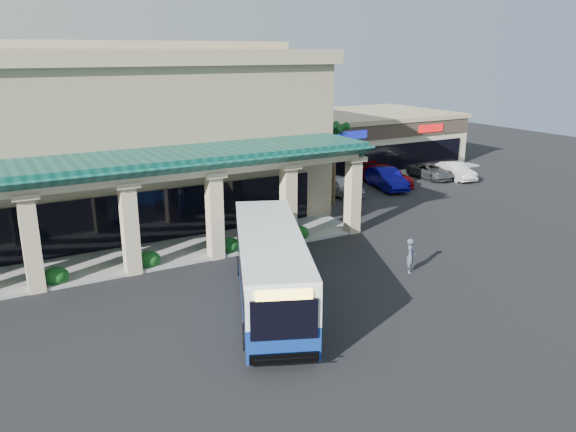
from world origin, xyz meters
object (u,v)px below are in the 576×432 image
car_silver (337,185)px  car_white (386,179)px  transit_bus (270,269)px  car_extra (455,171)px  car_gray (431,171)px  car_red (386,175)px  pedestrian (410,256)px

car_silver → car_white: (4.73, -0.14, 0.05)m
car_white → transit_bus: bearing=-127.4°
car_silver → car_extra: car_silver is taller
car_gray → car_extra: size_ratio=1.05×
transit_bus → car_extra: transit_bus is taller
car_gray → car_red: bearing=-178.3°
car_red → pedestrian: bearing=-127.2°
pedestrian → car_white: bearing=5.9°
car_silver → car_gray: (10.56, 0.96, -0.14)m
car_silver → car_gray: car_silver is taller
car_silver → car_white: size_ratio=0.90×
transit_bus → car_extra: bearing=52.1°
car_silver → pedestrian: bearing=-125.7°
car_extra → car_white: bearing=-170.3°
transit_bus → car_gray: transit_bus is taller
transit_bus → car_red: bearing=62.2°
car_red → car_extra: car_red is taller
transit_bus → car_silver: size_ratio=2.55×
transit_bus → car_gray: bearing=55.9°
car_silver → car_extra: bearing=-16.2°
car_red → car_extra: size_ratio=1.24×
transit_bus → car_extra: 29.59m
pedestrian → car_white: pedestrian is taller
car_silver → car_red: (5.61, 1.00, 0.02)m
pedestrian → car_silver: size_ratio=0.39×
car_white → car_extra: (7.53, -0.15, -0.10)m
car_red → transit_bus: bearing=-142.5°
car_extra → pedestrian: bearing=-130.0°
car_silver → car_extra: size_ratio=1.03×
car_white → car_red: 1.44m
car_red → car_extra: (6.65, -1.28, -0.07)m
car_white → car_red: (0.88, 1.13, -0.04)m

